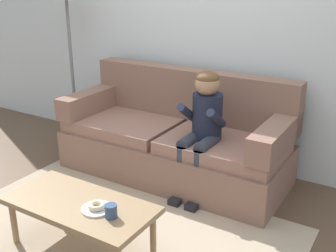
{
  "coord_description": "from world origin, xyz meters",
  "views": [
    {
      "loc": [
        1.72,
        -2.33,
        1.85
      ],
      "look_at": [
        0.03,
        0.45,
        0.65
      ],
      "focal_mm": 44.04,
      "sensor_mm": 36.0,
      "label": 1
    }
  ],
  "objects_px": {
    "mug": "(111,211)",
    "toy_controller": "(82,197)",
    "person_child": "(203,122)",
    "coffee_table": "(80,208)",
    "floor_lamp": "(66,1)",
    "donut": "(97,205)",
    "couch": "(176,140)"
  },
  "relations": [
    {
      "from": "couch",
      "to": "person_child",
      "type": "relative_size",
      "value": 1.96
    },
    {
      "from": "mug",
      "to": "floor_lamp",
      "type": "xyz_separation_m",
      "value": [
        -1.8,
        1.57,
        1.15
      ]
    },
    {
      "from": "coffee_table",
      "to": "toy_controller",
      "type": "height_order",
      "value": "coffee_table"
    },
    {
      "from": "toy_controller",
      "to": "person_child",
      "type": "bearing_deg",
      "value": 53.08
    },
    {
      "from": "mug",
      "to": "floor_lamp",
      "type": "distance_m",
      "value": 2.65
    },
    {
      "from": "mug",
      "to": "donut",
      "type": "bearing_deg",
      "value": 171.14
    },
    {
      "from": "coffee_table",
      "to": "floor_lamp",
      "type": "bearing_deg",
      "value": 134.11
    },
    {
      "from": "coffee_table",
      "to": "person_child",
      "type": "height_order",
      "value": "person_child"
    },
    {
      "from": "couch",
      "to": "mug",
      "type": "xyz_separation_m",
      "value": [
        0.36,
        -1.43,
        0.08
      ]
    },
    {
      "from": "mug",
      "to": "floor_lamp",
      "type": "relative_size",
      "value": 0.05
    },
    {
      "from": "couch",
      "to": "donut",
      "type": "xyz_separation_m",
      "value": [
        0.22,
        -1.41,
        0.07
      ]
    },
    {
      "from": "donut",
      "to": "person_child",
      "type": "bearing_deg",
      "value": 82.07
    },
    {
      "from": "person_child",
      "to": "mug",
      "type": "height_order",
      "value": "person_child"
    },
    {
      "from": "coffee_table",
      "to": "toy_controller",
      "type": "bearing_deg",
      "value": 133.43
    },
    {
      "from": "coffee_table",
      "to": "mug",
      "type": "distance_m",
      "value": 0.31
    },
    {
      "from": "coffee_table",
      "to": "floor_lamp",
      "type": "height_order",
      "value": "floor_lamp"
    },
    {
      "from": "person_child",
      "to": "couch",
      "type": "bearing_deg",
      "value": 151.32
    },
    {
      "from": "coffee_table",
      "to": "mug",
      "type": "height_order",
      "value": "mug"
    },
    {
      "from": "couch",
      "to": "mug",
      "type": "relative_size",
      "value": 23.94
    },
    {
      "from": "person_child",
      "to": "donut",
      "type": "xyz_separation_m",
      "value": [
        -0.17,
        -1.2,
        -0.25
      ]
    },
    {
      "from": "toy_controller",
      "to": "donut",
      "type": "bearing_deg",
      "value": -25.16
    },
    {
      "from": "person_child",
      "to": "toy_controller",
      "type": "xyz_separation_m",
      "value": [
        -0.82,
        -0.68,
        -0.65
      ]
    },
    {
      "from": "coffee_table",
      "to": "floor_lamp",
      "type": "relative_size",
      "value": 0.57
    },
    {
      "from": "coffee_table",
      "to": "floor_lamp",
      "type": "distance_m",
      "value": 2.48
    },
    {
      "from": "toy_controller",
      "to": "floor_lamp",
      "type": "bearing_deg",
      "value": 148.04
    },
    {
      "from": "couch",
      "to": "donut",
      "type": "bearing_deg",
      "value": -81.12
    },
    {
      "from": "donut",
      "to": "mug",
      "type": "xyz_separation_m",
      "value": [
        0.14,
        -0.02,
        0.01
      ]
    },
    {
      "from": "mug",
      "to": "toy_controller",
      "type": "relative_size",
      "value": 0.4
    },
    {
      "from": "donut",
      "to": "floor_lamp",
      "type": "distance_m",
      "value": 2.56
    },
    {
      "from": "donut",
      "to": "floor_lamp",
      "type": "height_order",
      "value": "floor_lamp"
    },
    {
      "from": "floor_lamp",
      "to": "mug",
      "type": "bearing_deg",
      "value": -41.2
    },
    {
      "from": "mug",
      "to": "couch",
      "type": "bearing_deg",
      "value": 103.99
    }
  ]
}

